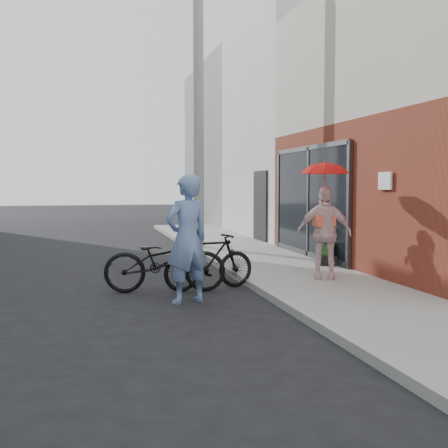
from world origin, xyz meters
name	(u,v)px	position (x,y,z in m)	size (l,w,h in m)	color
ground	(206,298)	(0.00, 0.00, 0.00)	(80.00, 80.00, 0.00)	black
sidewalk	(288,270)	(2.10, 2.00, 0.06)	(2.20, 24.00, 0.12)	gray
curb	(232,272)	(0.94, 2.00, 0.06)	(0.12, 24.00, 0.12)	#9E9E99
plaster_building	(358,132)	(7.20, 9.00, 3.50)	(8.00, 6.00, 7.00)	silver
east_building_far	(286,146)	(7.20, 16.00, 3.50)	(8.00, 8.00, 7.00)	gray
utility_pole	(198,117)	(1.10, 6.00, 3.50)	(0.28, 0.28, 7.00)	#9E9E99
officer	(187,239)	(-0.34, -0.27, 0.96)	(0.70, 0.46, 1.91)	#6D8CC2
bike_left	(165,261)	(-0.54, 0.65, 0.52)	(0.69, 1.97, 1.04)	black
bike_right	(209,261)	(0.21, 0.69, 0.48)	(0.45, 1.61, 0.97)	black
kimono_woman	(324,233)	(2.24, 0.62, 0.92)	(0.94, 0.39, 1.60)	silver
parasol	(325,166)	(2.24, 0.62, 2.07)	(0.80, 0.80, 0.70)	red
planter	(328,260)	(3.00, 2.12, 0.21)	(0.36, 0.36, 0.19)	black
potted_plant	(328,241)	(3.00, 2.12, 0.60)	(0.53, 0.46, 0.59)	#2A5D25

